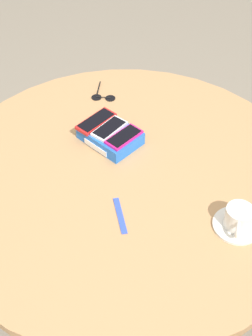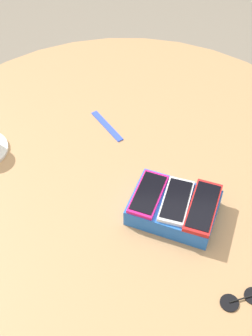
{
  "view_description": "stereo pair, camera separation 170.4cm",
  "coord_description": "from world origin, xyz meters",
  "px_view_note": "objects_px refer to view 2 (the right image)",
  "views": [
    {
      "loc": [
        0.47,
        -0.88,
        1.73
      ],
      "look_at": [
        0.0,
        0.0,
        0.74
      ],
      "focal_mm": 50.0,
      "sensor_mm": 36.0,
      "label": 1
    },
    {
      "loc": [
        -0.07,
        0.72,
        1.56
      ],
      "look_at": [
        0.0,
        0.0,
        0.74
      ],
      "focal_mm": 50.0,
      "sensor_mm": 36.0,
      "label": 2
    }
  ],
  "objects_px": {
    "phone_box": "(174,208)",
    "lanyard_strap": "(107,126)",
    "phone_white": "(176,201)",
    "phone_magenta": "(148,194)",
    "phone_red": "(203,207)",
    "round_table": "(126,198)",
    "sunglasses": "(245,302)"
  },
  "relations": [
    {
      "from": "phone_red",
      "to": "lanyard_strap",
      "type": "bearing_deg",
      "value": -49.0
    },
    {
      "from": "phone_red",
      "to": "sunglasses",
      "type": "relative_size",
      "value": 1.38
    },
    {
      "from": "phone_white",
      "to": "sunglasses",
      "type": "relative_size",
      "value": 1.2
    },
    {
      "from": "phone_box",
      "to": "lanyard_strap",
      "type": "height_order",
      "value": "phone_box"
    },
    {
      "from": "phone_box",
      "to": "sunglasses",
      "type": "bearing_deg",
      "value": 126.05
    },
    {
      "from": "phone_white",
      "to": "phone_magenta",
      "type": "xyz_separation_m",
      "value": [
        0.06,
        -0.01,
        -0.0
      ]
    },
    {
      "from": "round_table",
      "to": "phone_white",
      "type": "distance_m",
      "value": 0.21
    },
    {
      "from": "phone_box",
      "to": "lanyard_strap",
      "type": "relative_size",
      "value": 1.63
    },
    {
      "from": "round_table",
      "to": "phone_magenta",
      "type": "relative_size",
      "value": 8.62
    },
    {
      "from": "phone_white",
      "to": "phone_red",
      "type": "bearing_deg",
      "value": 168.3
    },
    {
      "from": "round_table",
      "to": "lanyard_strap",
      "type": "relative_size",
      "value": 8.82
    },
    {
      "from": "round_table",
      "to": "phone_box",
      "type": "relative_size",
      "value": 5.41
    },
    {
      "from": "phone_white",
      "to": "phone_magenta",
      "type": "distance_m",
      "value": 0.06
    },
    {
      "from": "phone_red",
      "to": "phone_white",
      "type": "height_order",
      "value": "same"
    },
    {
      "from": "phone_box",
      "to": "sunglasses",
      "type": "distance_m",
      "value": 0.24
    },
    {
      "from": "phone_red",
      "to": "phone_magenta",
      "type": "bearing_deg",
      "value": -12.02
    },
    {
      "from": "lanyard_strap",
      "to": "phone_red",
      "type": "bearing_deg",
      "value": 131.0
    },
    {
      "from": "phone_magenta",
      "to": "lanyard_strap",
      "type": "relative_size",
      "value": 1.02
    },
    {
      "from": "phone_white",
      "to": "lanyard_strap",
      "type": "relative_size",
      "value": 1.0
    },
    {
      "from": "phone_box",
      "to": "lanyard_strap",
      "type": "distance_m",
      "value": 0.32
    },
    {
      "from": "round_table",
      "to": "phone_red",
      "type": "xyz_separation_m",
      "value": [
        -0.17,
        0.12,
        0.14
      ]
    },
    {
      "from": "round_table",
      "to": "phone_magenta",
      "type": "distance_m",
      "value": 0.18
    },
    {
      "from": "lanyard_strap",
      "to": "sunglasses",
      "type": "bearing_deg",
      "value": 125.13
    },
    {
      "from": "lanyard_strap",
      "to": "sunglasses",
      "type": "height_order",
      "value": "sunglasses"
    },
    {
      "from": "round_table",
      "to": "phone_magenta",
      "type": "bearing_deg",
      "value": 121.37
    },
    {
      "from": "round_table",
      "to": "sunglasses",
      "type": "bearing_deg",
      "value": 130.45
    },
    {
      "from": "phone_box",
      "to": "phone_red",
      "type": "relative_size",
      "value": 1.42
    },
    {
      "from": "phone_magenta",
      "to": "lanyard_strap",
      "type": "distance_m",
      "value": 0.28
    },
    {
      "from": "phone_red",
      "to": "phone_white",
      "type": "distance_m",
      "value": 0.06
    },
    {
      "from": "phone_red",
      "to": "sunglasses",
      "type": "bearing_deg",
      "value": 114.38
    },
    {
      "from": "round_table",
      "to": "sunglasses",
      "type": "height_order",
      "value": "sunglasses"
    },
    {
      "from": "phone_white",
      "to": "phone_magenta",
      "type": "relative_size",
      "value": 0.97
    }
  ]
}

